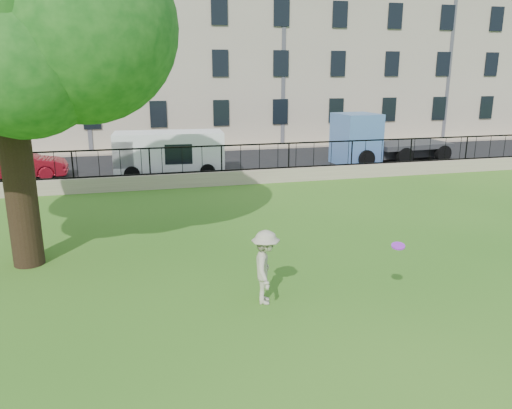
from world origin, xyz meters
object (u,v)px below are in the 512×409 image
object	(u,v)px
red_sedan	(19,165)
blue_truck	(391,137)
frisbee	(398,246)
man	(266,267)
white_van	(169,154)

from	to	relation	value
red_sedan	blue_truck	world-z (taller)	blue_truck
frisbee	blue_truck	xyz separation A→B (m)	(8.53, 15.69, -0.07)
frisbee	red_sedan	world-z (taller)	frisbee
man	white_van	bearing A→B (deg)	18.60
frisbee	red_sedan	bearing A→B (deg)	122.33
white_van	blue_truck	bearing A→B (deg)	9.12
frisbee	white_van	xyz separation A→B (m)	(-3.30, 14.69, -0.36)
man	white_van	distance (m)	13.74
red_sedan	white_van	distance (m)	6.72
man	blue_truck	xyz separation A→B (m)	(11.00, 14.71, 0.52)
red_sedan	blue_truck	bearing A→B (deg)	-91.73
man	red_sedan	bearing A→B (deg)	42.03
man	blue_truck	size ratio (longest dim) A/B	0.25
blue_truck	man	bearing A→B (deg)	-132.37
red_sedan	white_van	bearing A→B (deg)	-100.31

